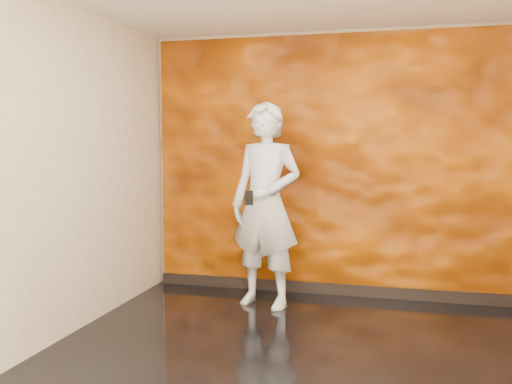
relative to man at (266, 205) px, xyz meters
name	(u,v)px	position (x,y,z in m)	size (l,w,h in m)	color
room	(300,175)	(0.59, -1.35, 0.39)	(4.02, 4.02, 2.81)	black
feature_wall	(333,166)	(0.59, 0.61, 0.37)	(3.90, 0.06, 2.75)	#D46101
baseboard	(331,289)	(0.59, 0.57, -0.95)	(3.90, 0.04, 0.12)	black
man	(266,205)	(0.00, 0.00, 0.00)	(0.74, 0.48, 2.03)	#AAB1BB
phone	(249,198)	(-0.09, -0.31, 0.10)	(0.08, 0.02, 0.14)	black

